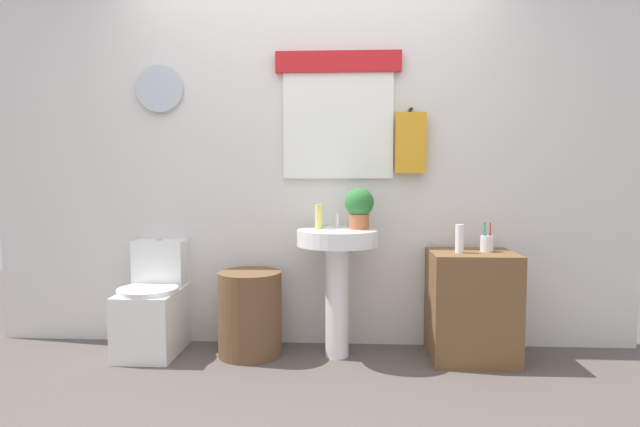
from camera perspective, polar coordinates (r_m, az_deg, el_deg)
ground_plane at (r=2.64m, az=-2.82°, el=-21.75°), size 8.00×8.00×0.00m
back_wall at (r=3.53m, az=-0.97°, el=6.60°), size 4.40×0.18×2.60m
toilet at (r=3.59m, az=-18.08°, el=-10.06°), size 0.38×0.51×0.74m
laundry_hamper at (r=3.39m, az=-7.82°, el=-10.98°), size 0.41×0.41×0.54m
pedestal_sink at (r=3.26m, az=1.93°, el=-5.43°), size 0.51×0.51×0.82m
faucet at (r=3.35m, az=1.98°, el=-0.77°), size 0.03×0.03×0.10m
wooden_cabinet at (r=3.41m, az=16.55°, el=-9.82°), size 0.52×0.44×0.68m
soap_bottle at (r=3.28m, az=-0.14°, el=-0.36°), size 0.05×0.05×0.16m
potted_plant at (r=3.28m, az=4.41°, el=0.82°), size 0.19×0.19×0.26m
lotion_bottle at (r=3.28m, az=15.31°, el=-2.73°), size 0.05×0.05×0.18m
toothbrush_cup at (r=3.38m, az=18.12°, el=-3.17°), size 0.08×0.08×0.19m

